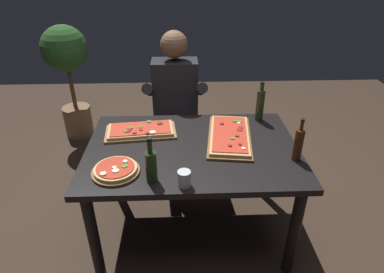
{
  "coord_description": "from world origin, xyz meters",
  "views": [
    {
      "loc": [
        -0.07,
        -1.85,
        1.88
      ],
      "look_at": [
        0.0,
        0.05,
        0.79
      ],
      "focal_mm": 30.61,
      "sensor_mm": 36.0,
      "label": 1
    }
  ],
  "objects_px": {
    "seated_diner": "(175,102)",
    "pizza_rectangular_left": "(230,136)",
    "wine_bottle_dark": "(151,165)",
    "diner_chair": "(176,122)",
    "potted_plant_corner": "(68,67)",
    "tumbler_near_camera": "(184,180)",
    "vinegar_bottle_green": "(298,144)",
    "pizza_round_far": "(116,170)",
    "oil_bottle_amber": "(260,104)",
    "dining_table": "(192,159)",
    "pizza_rectangular_front": "(141,131)"
  },
  "relations": [
    {
      "from": "vinegar_bottle_green",
      "to": "seated_diner",
      "type": "distance_m",
      "value": 1.19
    },
    {
      "from": "vinegar_bottle_green",
      "to": "wine_bottle_dark",
      "type": "bearing_deg",
      "value": -168.23
    },
    {
      "from": "pizza_rectangular_left",
      "to": "wine_bottle_dark",
      "type": "bearing_deg",
      "value": -137.57
    },
    {
      "from": "seated_diner",
      "to": "potted_plant_corner",
      "type": "xyz_separation_m",
      "value": [
        -1.13,
        0.8,
        0.06
      ]
    },
    {
      "from": "wine_bottle_dark",
      "to": "vinegar_bottle_green",
      "type": "xyz_separation_m",
      "value": [
        0.88,
        0.18,
        0.01
      ]
    },
    {
      "from": "pizza_round_far",
      "to": "wine_bottle_dark",
      "type": "bearing_deg",
      "value": -20.85
    },
    {
      "from": "tumbler_near_camera",
      "to": "potted_plant_corner",
      "type": "xyz_separation_m",
      "value": [
        -1.18,
        1.94,
        0.02
      ]
    },
    {
      "from": "pizza_rectangular_front",
      "to": "seated_diner",
      "type": "relative_size",
      "value": 0.39
    },
    {
      "from": "pizza_rectangular_front",
      "to": "pizza_round_far",
      "type": "relative_size",
      "value": 1.83
    },
    {
      "from": "vinegar_bottle_green",
      "to": "potted_plant_corner",
      "type": "height_order",
      "value": "potted_plant_corner"
    },
    {
      "from": "dining_table",
      "to": "pizza_rectangular_front",
      "type": "height_order",
      "value": "pizza_rectangular_front"
    },
    {
      "from": "oil_bottle_amber",
      "to": "diner_chair",
      "type": "bearing_deg",
      "value": 143.2
    },
    {
      "from": "oil_bottle_amber",
      "to": "vinegar_bottle_green",
      "type": "relative_size",
      "value": 1.09
    },
    {
      "from": "dining_table",
      "to": "oil_bottle_amber",
      "type": "xyz_separation_m",
      "value": [
        0.52,
        0.38,
        0.22
      ]
    },
    {
      "from": "vinegar_bottle_green",
      "to": "diner_chair",
      "type": "xyz_separation_m",
      "value": [
        -0.75,
        1.03,
        -0.36
      ]
    },
    {
      "from": "wine_bottle_dark",
      "to": "vinegar_bottle_green",
      "type": "distance_m",
      "value": 0.9
    },
    {
      "from": "dining_table",
      "to": "pizza_rectangular_front",
      "type": "xyz_separation_m",
      "value": [
        -0.36,
        0.2,
        0.12
      ]
    },
    {
      "from": "pizza_round_far",
      "to": "oil_bottle_amber",
      "type": "relative_size",
      "value": 0.93
    },
    {
      "from": "oil_bottle_amber",
      "to": "pizza_rectangular_front",
      "type": "bearing_deg",
      "value": -168.7
    },
    {
      "from": "seated_diner",
      "to": "pizza_rectangular_left",
      "type": "bearing_deg",
      "value": -59.12
    },
    {
      "from": "diner_chair",
      "to": "oil_bottle_amber",
      "type": "bearing_deg",
      "value": -36.8
    },
    {
      "from": "tumbler_near_camera",
      "to": "seated_diner",
      "type": "distance_m",
      "value": 1.15
    },
    {
      "from": "oil_bottle_amber",
      "to": "pizza_rectangular_left",
      "type": "bearing_deg",
      "value": -133.89
    },
    {
      "from": "wine_bottle_dark",
      "to": "seated_diner",
      "type": "relative_size",
      "value": 0.21
    },
    {
      "from": "dining_table",
      "to": "pizza_rectangular_left",
      "type": "relative_size",
      "value": 2.28
    },
    {
      "from": "oil_bottle_amber",
      "to": "tumbler_near_camera",
      "type": "bearing_deg",
      "value": -126.69
    },
    {
      "from": "diner_chair",
      "to": "potted_plant_corner",
      "type": "relative_size",
      "value": 0.7
    },
    {
      "from": "dining_table",
      "to": "oil_bottle_amber",
      "type": "relative_size",
      "value": 4.6
    },
    {
      "from": "oil_bottle_amber",
      "to": "vinegar_bottle_green",
      "type": "xyz_separation_m",
      "value": [
        0.11,
        -0.55,
        -0.02
      ]
    },
    {
      "from": "pizza_rectangular_front",
      "to": "vinegar_bottle_green",
      "type": "bearing_deg",
      "value": -20.51
    },
    {
      "from": "pizza_rectangular_left",
      "to": "diner_chair",
      "type": "distance_m",
      "value": 0.88
    },
    {
      "from": "pizza_rectangular_front",
      "to": "oil_bottle_amber",
      "type": "height_order",
      "value": "oil_bottle_amber"
    },
    {
      "from": "oil_bottle_amber",
      "to": "wine_bottle_dark",
      "type": "bearing_deg",
      "value": -136.25
    },
    {
      "from": "wine_bottle_dark",
      "to": "potted_plant_corner",
      "type": "xyz_separation_m",
      "value": [
        -1.0,
        1.89,
        -0.04
      ]
    },
    {
      "from": "oil_bottle_amber",
      "to": "seated_diner",
      "type": "height_order",
      "value": "seated_diner"
    },
    {
      "from": "diner_chair",
      "to": "potted_plant_corner",
      "type": "distance_m",
      "value": 1.36
    },
    {
      "from": "seated_diner",
      "to": "pizza_round_far",
      "type": "bearing_deg",
      "value": -108.84
    },
    {
      "from": "oil_bottle_amber",
      "to": "potted_plant_corner",
      "type": "distance_m",
      "value": 2.11
    },
    {
      "from": "pizza_rectangular_front",
      "to": "oil_bottle_amber",
      "type": "bearing_deg",
      "value": 11.3
    },
    {
      "from": "oil_bottle_amber",
      "to": "tumbler_near_camera",
      "type": "relative_size",
      "value": 3.2
    },
    {
      "from": "potted_plant_corner",
      "to": "dining_table",
      "type": "bearing_deg",
      "value": -50.97
    },
    {
      "from": "wine_bottle_dark",
      "to": "diner_chair",
      "type": "relative_size",
      "value": 0.32
    },
    {
      "from": "dining_table",
      "to": "wine_bottle_dark",
      "type": "xyz_separation_m",
      "value": [
        -0.24,
        -0.36,
        0.2
      ]
    },
    {
      "from": "wine_bottle_dark",
      "to": "potted_plant_corner",
      "type": "bearing_deg",
      "value": 117.93
    },
    {
      "from": "wine_bottle_dark",
      "to": "diner_chair",
      "type": "height_order",
      "value": "wine_bottle_dark"
    },
    {
      "from": "dining_table",
      "to": "wine_bottle_dark",
      "type": "distance_m",
      "value": 0.47
    },
    {
      "from": "wine_bottle_dark",
      "to": "potted_plant_corner",
      "type": "relative_size",
      "value": 0.23
    },
    {
      "from": "dining_table",
      "to": "potted_plant_corner",
      "type": "relative_size",
      "value": 1.13
    },
    {
      "from": "oil_bottle_amber",
      "to": "potted_plant_corner",
      "type": "height_order",
      "value": "potted_plant_corner"
    },
    {
      "from": "pizza_rectangular_front",
      "to": "vinegar_bottle_green",
      "type": "height_order",
      "value": "vinegar_bottle_green"
    }
  ]
}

